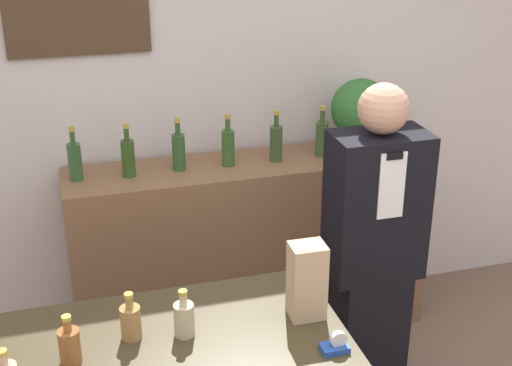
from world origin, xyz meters
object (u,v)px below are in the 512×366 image
(shopkeeper, at_px, (372,261))
(paper_bag, at_px, (307,281))
(tape_dispenser, at_px, (336,345))
(potted_plant, at_px, (361,113))

(shopkeeper, height_order, paper_bag, shopkeeper)
(paper_bag, height_order, tape_dispenser, paper_bag)
(potted_plant, xyz_separation_m, tape_dispenser, (-0.74, -1.51, -0.27))
(potted_plant, height_order, tape_dispenser, potted_plant)
(potted_plant, distance_m, tape_dispenser, 1.70)
(shopkeeper, bearing_deg, tape_dispenser, -123.03)
(potted_plant, bearing_deg, tape_dispenser, -115.94)
(paper_bag, xyz_separation_m, tape_dispenser, (0.02, -0.22, -0.12))
(shopkeeper, relative_size, paper_bag, 5.73)
(shopkeeper, xyz_separation_m, paper_bag, (-0.50, -0.51, 0.27))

